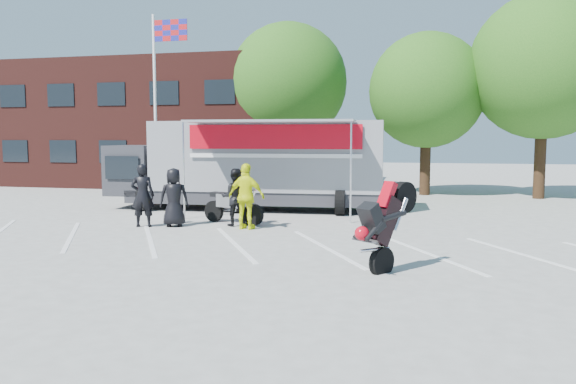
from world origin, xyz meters
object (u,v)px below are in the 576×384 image
at_px(tree_mid, 427,91).
at_px(spectator_leather_c, 235,197).
at_px(stunt_bike_rider, 401,269).
at_px(flagpole, 160,84).
at_px(tree_right, 544,66).
at_px(spectator_leather_b, 143,195).
at_px(transporter_truck, 255,210).
at_px(spectator_leather_a, 174,197).
at_px(spectator_hivis, 246,196).
at_px(parked_motorcycle, 233,223).
at_px(tree_left, 288,83).

bearing_deg(tree_mid, spectator_leather_c, -117.21).
distance_m(stunt_bike_rider, spectator_leather_c, 7.07).
distance_m(flagpole, tree_right, 16.88).
bearing_deg(tree_right, spectator_leather_b, -139.34).
height_order(transporter_truck, spectator_leather_c, spectator_leather_c).
relative_size(stunt_bike_rider, spectator_leather_a, 1.13).
distance_m(spectator_leather_b, spectator_hivis, 3.25).
bearing_deg(tree_mid, parked_motorcycle, -118.96).
distance_m(stunt_bike_rider, spectator_leather_a, 8.19).
relative_size(flagpole, parked_motorcycle, 3.46).
distance_m(flagpole, transporter_truck, 7.42).
bearing_deg(spectator_hivis, spectator_leather_c, -35.52).
xyz_separation_m(stunt_bike_rider, spectator_leather_b, (-7.93, 3.79, 0.97)).
bearing_deg(flagpole, spectator_leather_a, -61.19).
distance_m(tree_right, spectator_leather_a, 17.56).
distance_m(flagpole, spectator_leather_c, 9.26).
xyz_separation_m(tree_right, spectator_leather_c, (-10.75, -10.69, -4.98)).
xyz_separation_m(flagpole, tree_right, (16.24, 4.50, 0.82)).
relative_size(flagpole, spectator_leather_c, 4.47).
bearing_deg(spectator_hivis, stunt_bike_rider, 147.80).
bearing_deg(spectator_leather_a, transporter_truck, -127.88).
xyz_separation_m(flagpole, stunt_bike_rider, (10.74, -10.83, -5.05)).
bearing_deg(stunt_bike_rider, parked_motorcycle, 173.34).
bearing_deg(tree_right, parked_motorcycle, -136.87).
height_order(tree_mid, tree_right, tree_right).
xyz_separation_m(tree_left, spectator_hivis, (1.80, -12.73, -4.58)).
height_order(stunt_bike_rider, spectator_leather_b, spectator_leather_b).
relative_size(spectator_leather_b, spectator_hivis, 0.98).
relative_size(transporter_truck, stunt_bike_rider, 5.13).
xyz_separation_m(transporter_truck, spectator_leather_a, (-1.24, -4.48, 0.91)).
relative_size(parked_motorcycle, stunt_bike_rider, 1.13).
bearing_deg(stunt_bike_rider, spectator_hivis, 175.11).
height_order(flagpole, tree_left, tree_left).
distance_m(parked_motorcycle, spectator_leather_a, 2.07).
distance_m(transporter_truck, spectator_leather_c, 4.06).
distance_m(parked_motorcycle, spectator_hivis, 1.58).
bearing_deg(tree_right, flagpole, -164.52).
distance_m(parked_motorcycle, stunt_bike_rider, 7.45).
bearing_deg(flagpole, spectator_hivis, -48.05).
bearing_deg(spectator_leather_a, stunt_bike_rider, 127.44).
bearing_deg(tree_mid, spectator_leather_b, -125.01).
xyz_separation_m(tree_mid, spectator_leather_c, (-5.75, -11.19, -4.05)).
bearing_deg(parked_motorcycle, tree_right, -28.36).
bearing_deg(parked_motorcycle, transporter_truck, 24.10).
xyz_separation_m(flagpole, spectator_leather_c, (5.49, -6.19, -4.16)).
bearing_deg(tree_left, spectator_leather_a, -92.42).
xyz_separation_m(spectator_leather_c, spectator_hivis, (0.55, -0.54, 0.09)).
height_order(tree_mid, spectator_leather_c, tree_mid).
bearing_deg(tree_right, stunt_bike_rider, -109.74).
distance_m(tree_left, tree_mid, 7.10).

